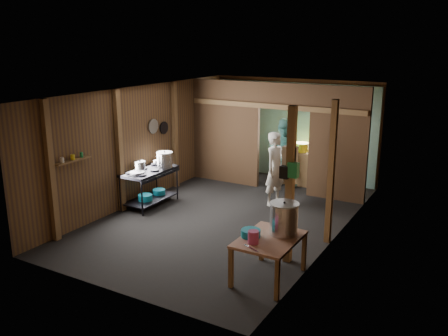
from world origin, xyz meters
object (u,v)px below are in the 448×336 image
Objects in this scene: cook at (276,169)px; yellow_tub at (302,147)px; gas_range at (150,187)px; stove_pot_large at (165,160)px; prep_table at (269,258)px; pink_bucket at (253,237)px; stock_pot at (284,219)px.

yellow_tub is at bearing 15.02° from cook.
gas_range is 0.69m from stove_pot_large.
yellow_tub is at bearing 105.72° from prep_table.
yellow_tub is (-1.27, 5.25, 0.19)m from pink_bucket.
prep_table is 3.11× the size of stove_pot_large.
gas_range is at bearing 149.95° from pink_bucket.
pink_bucket is 5.41m from yellow_tub.
prep_table is at bearing -145.22° from cook.
cook is (2.22, 1.06, -0.15)m from stove_pot_large.
pink_bucket is at bearing -114.65° from stock_pot.
stock_pot is at bearing -72.14° from yellow_tub.
cook is at bearing -87.39° from yellow_tub.
prep_table is 5.86× the size of pink_bucket.
stock_pot reaches higher than yellow_tub.
stove_pot_large is 0.22× the size of cook.
yellow_tub is at bearing 52.78° from stove_pot_large.
stock_pot reaches higher than stove_pot_large.
gas_range is 2.81m from cook.
cook reaches higher than yellow_tub.
stove_pot_large is at bearing 148.91° from prep_table.
stove_pot_large is at bearing -127.22° from yellow_tub.
cook reaches higher than stock_pot.
yellow_tub is (-1.40, 4.96, 0.62)m from prep_table.
prep_table is 3.49m from cook.
yellow_tub reaches higher than prep_table.
gas_range is 3.97m from yellow_tub.
prep_table is 5.19m from yellow_tub.
stove_pot_large reaches higher than gas_range.
stock_pot reaches higher than gas_range.
gas_range is 7.07× the size of pink_bucket.
pink_bucket reaches higher than gas_range.
stove_pot_large is at bearing 127.90° from cook.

